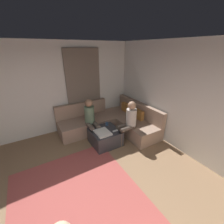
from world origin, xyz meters
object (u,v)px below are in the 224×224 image
at_px(sectional_couch, 111,122).
at_px(person_on_couch_back, 128,121).
at_px(game_remote, 115,131).
at_px(ottoman, 105,137).
at_px(person_on_couch_side, 91,118).
at_px(coffee_mug, 107,124).

height_order(sectional_couch, person_on_couch_back, person_on_couch_back).
bearing_deg(game_remote, sectional_couch, 156.48).
relative_size(ottoman, person_on_couch_back, 0.63).
relative_size(ottoman, person_on_couch_side, 0.63).
bearing_deg(ottoman, coffee_mug, 140.71).
bearing_deg(sectional_couch, coffee_mug, -45.64).
bearing_deg(person_on_couch_side, sectional_couch, -169.07).
distance_m(coffee_mug, game_remote, 0.40).
height_order(game_remote, person_on_couch_back, person_on_couch_back).
distance_m(game_remote, person_on_couch_back, 0.45).
relative_size(sectional_couch, game_remote, 17.00).
distance_m(coffee_mug, person_on_couch_side, 0.49).
distance_m(ottoman, person_on_couch_side, 0.66).
xyz_separation_m(ottoman, game_remote, (0.18, 0.22, 0.22)).
height_order(sectional_couch, ottoman, sectional_couch).
relative_size(ottoman, coffee_mug, 8.00).
bearing_deg(sectional_couch, game_remote, -23.52).
distance_m(game_remote, person_on_couch_side, 0.79).
xyz_separation_m(coffee_mug, person_on_couch_back, (0.45, 0.43, 0.19)).
bearing_deg(coffee_mug, sectional_couch, 134.36).
bearing_deg(sectional_couch, person_on_couch_side, -79.07).
height_order(coffee_mug, person_on_couch_side, person_on_couch_side).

